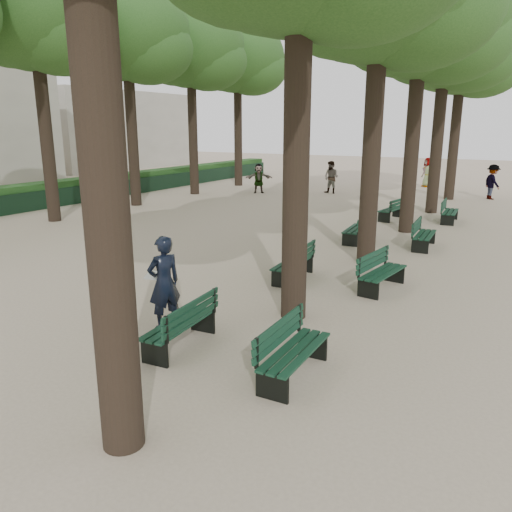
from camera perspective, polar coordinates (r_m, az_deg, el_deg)
The scene contains 24 objects.
ground at distance 9.09m, azimuth -12.91°, elevation -11.08°, with size 120.00×120.00×0.00m, color #BEAA8F.
tree_central_3 at distance 19.78m, azimuth 18.47°, elevation 24.90°, with size 6.00×6.00×9.95m.
tree_central_4 at distance 24.62m, azimuth 20.96°, elevation 22.52°, with size 6.00×6.00×9.95m.
tree_central_5 at distance 29.51m, azimuth 22.58°, elevation 20.90°, with size 6.00×6.00×9.95m.
tree_far_2 at distance 22.91m, azimuth -24.10°, elevation 24.17°, with size 6.00×6.00×10.45m.
tree_far_3 at distance 26.26m, azimuth -14.64°, elevation 23.52°, with size 6.00×6.00×10.45m.
tree_far_4 at distance 30.07m, azimuth -7.52°, elevation 22.64°, with size 6.00×6.00×10.45m.
tree_far_5 at distance 34.19m, azimuth -2.13°, elevation 21.76°, with size 6.00×6.00×10.45m.
bench_left_0 at distance 9.19m, azimuth -8.65°, elevation -8.71°, with size 0.70×1.84×0.92m.
bench_left_1 at distance 13.03m, azimuth 4.24°, elevation -1.52°, with size 0.67×1.83×0.92m.
bench_left_2 at distance 17.63m, azimuth 11.29°, elevation 2.50°, with size 0.71×1.84×0.92m.
bench_left_3 at distance 22.15m, azimuth 15.21°, elevation 4.72°, with size 0.81×1.86×0.92m.
bench_right_0 at distance 8.10m, azimuth 4.40°, elevation -11.91°, with size 0.60×1.81×0.92m.
bench_right_1 at distance 12.55m, azimuth 14.22°, elevation -2.57°, with size 0.81×1.86×0.92m.
bench_right_2 at distance 17.26m, azimuth 18.64°, elevation 1.76°, with size 0.66×1.83×0.92m.
bench_right_3 at distance 22.30m, azimuth 21.25°, elevation 4.30°, with size 0.67×1.83×0.92m.
man_with_map at distance 9.86m, azimuth -10.47°, elevation -3.03°, with size 0.75×0.84×1.87m.
pedestrian_a at distance 30.16m, azimuth 8.60°, elevation 8.87°, with size 0.92×0.38×1.90m, color #262628.
pedestrian_e at distance 30.09m, azimuth 0.31°, elevation 8.86°, with size 1.61×0.35×1.73m, color #262628.
pedestrian_d at distance 35.07m, azimuth 19.00°, elevation 9.03°, with size 0.93×0.38×1.90m, color #262628.
pedestrian_b at distance 30.34m, azimuth 25.40°, elevation 7.66°, with size 1.22×0.38×1.88m, color #262628.
fence at distance 26.94m, azimuth -21.19°, elevation 6.31°, with size 0.08×42.00×0.90m, color black.
hedge at distance 27.47m, azimuth -22.16°, elevation 6.68°, with size 1.20×42.00×1.20m, color #1C4919.
building_far at distance 52.80m, azimuth -18.23°, elevation 13.49°, with size 12.00×16.00×7.00m, color #B7B2A3.
Camera 1 is at (5.64, -5.97, 3.88)m, focal length 35.00 mm.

